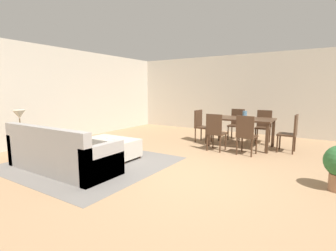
{
  "coord_description": "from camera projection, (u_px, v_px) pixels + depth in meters",
  "views": [
    {
      "loc": [
        2.06,
        -3.69,
        1.5
      ],
      "look_at": [
        -1.27,
        1.58,
        0.59
      ],
      "focal_mm": 26.35,
      "sensor_mm": 36.0,
      "label": 1
    }
  ],
  "objects": [
    {
      "name": "ground_plane",
      "position": [
        181.0,
        174.0,
        4.39
      ],
      "size": [
        10.8,
        10.8,
        0.0
      ],
      "primitive_type": "plane",
      "color": "#9E7A56"
    },
    {
      "name": "wall_back",
      "position": [
        253.0,
        94.0,
        8.38
      ],
      "size": [
        9.0,
        0.12,
        2.7
      ],
      "primitive_type": "cube",
      "color": "#BCB2A0",
      "rests_on": "ground_plane"
    },
    {
      "name": "wall_left",
      "position": [
        52.0,
        95.0,
        6.99
      ],
      "size": [
        0.12,
        11.0,
        2.7
      ],
      "primitive_type": "cube",
      "color": "#BCB2A0",
      "rests_on": "ground_plane"
    },
    {
      "name": "area_rug",
      "position": [
        91.0,
        163.0,
        5.09
      ],
      "size": [
        3.0,
        2.8,
        0.01
      ],
      "primitive_type": "cube",
      "color": "slate",
      "rests_on": "ground_plane"
    },
    {
      "name": "couch",
      "position": [
        60.0,
        155.0,
        4.59
      ],
      "size": [
        2.3,
        0.86,
        0.86
      ],
      "color": "gray",
      "rests_on": "ground_plane"
    },
    {
      "name": "ottoman_table",
      "position": [
        113.0,
        147.0,
        5.47
      ],
      "size": [
        1.18,
        0.59,
        0.43
      ],
      "color": "#B7AD9E",
      "rests_on": "ground_plane"
    },
    {
      "name": "side_table",
      "position": [
        21.0,
        139.0,
        5.37
      ],
      "size": [
        0.4,
        0.4,
        0.54
      ],
      "color": "olive",
      "rests_on": "ground_plane"
    },
    {
      "name": "table_lamp",
      "position": [
        19.0,
        115.0,
        5.3
      ],
      "size": [
        0.26,
        0.26,
        0.52
      ],
      "color": "brown",
      "rests_on": "side_table"
    },
    {
      "name": "dining_table",
      "position": [
        241.0,
        121.0,
        6.5
      ],
      "size": [
        1.59,
        0.94,
        0.76
      ],
      "color": "#422B1C",
      "rests_on": "ground_plane"
    },
    {
      "name": "dining_chair_near_left",
      "position": [
        215.0,
        130.0,
        6.01
      ],
      "size": [
        0.42,
        0.42,
        0.92
      ],
      "color": "#422B1C",
      "rests_on": "ground_plane"
    },
    {
      "name": "dining_chair_near_right",
      "position": [
        246.0,
        133.0,
        5.62
      ],
      "size": [
        0.43,
        0.43,
        0.92
      ],
      "color": "#422B1C",
      "rests_on": "ground_plane"
    },
    {
      "name": "dining_chair_far_left",
      "position": [
        237.0,
        122.0,
        7.45
      ],
      "size": [
        0.41,
        0.41,
        0.92
      ],
      "color": "#422B1C",
      "rests_on": "ground_plane"
    },
    {
      "name": "dining_chair_far_right",
      "position": [
        264.0,
        124.0,
        7.0
      ],
      "size": [
        0.43,
        0.43,
        0.92
      ],
      "color": "#422B1C",
      "rests_on": "ground_plane"
    },
    {
      "name": "dining_chair_head_east",
      "position": [
        291.0,
        131.0,
        5.86
      ],
      "size": [
        0.41,
        0.41,
        0.92
      ],
      "color": "#422B1C",
      "rests_on": "ground_plane"
    },
    {
      "name": "dining_chair_head_west",
      "position": [
        201.0,
        124.0,
        7.1
      ],
      "size": [
        0.43,
        0.43,
        0.92
      ],
      "color": "#422B1C",
      "rests_on": "ground_plane"
    },
    {
      "name": "vase_centerpiece",
      "position": [
        245.0,
        115.0,
        6.44
      ],
      "size": [
        0.11,
        0.11,
        0.19
      ],
      "primitive_type": "cylinder",
      "color": "slate",
      "rests_on": "dining_table"
    },
    {
      "name": "book_on_ottoman",
      "position": [
        113.0,
        138.0,
        5.37
      ],
      "size": [
        0.29,
        0.24,
        0.03
      ],
      "primitive_type": "cube",
      "rotation": [
        0.0,
        0.0,
        0.17
      ],
      "color": "silver",
      "rests_on": "ottoman_table"
    }
  ]
}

